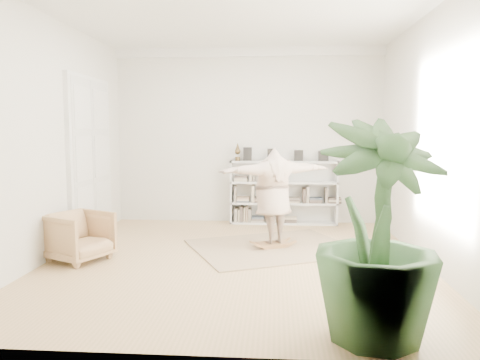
# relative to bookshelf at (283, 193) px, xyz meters

# --- Properties ---
(floor) EXTENTS (6.00, 6.00, 0.00)m
(floor) POSITION_rel_bookshelf_xyz_m (-0.74, -2.82, -0.64)
(floor) COLOR tan
(floor) RESTS_ON ground
(room_shell) EXTENTS (6.00, 6.00, 6.00)m
(room_shell) POSITION_rel_bookshelf_xyz_m (-0.74, 0.12, 2.87)
(room_shell) COLOR silver
(room_shell) RESTS_ON floor
(doors) EXTENTS (0.09, 1.78, 2.92)m
(doors) POSITION_rel_bookshelf_xyz_m (-3.45, -1.52, 0.76)
(doors) COLOR white
(doors) RESTS_ON floor
(bookshelf) EXTENTS (2.20, 0.35, 1.64)m
(bookshelf) POSITION_rel_bookshelf_xyz_m (0.00, 0.00, 0.00)
(bookshelf) COLOR silver
(bookshelf) RESTS_ON floor
(armchair) EXTENTS (1.06, 1.05, 0.73)m
(armchair) POSITION_rel_bookshelf_xyz_m (-3.04, -3.03, -0.27)
(armchair) COLOR tan
(armchair) RESTS_ON floor
(rug) EXTENTS (3.11, 2.87, 0.02)m
(rug) POSITION_rel_bookshelf_xyz_m (-0.20, -2.06, -0.63)
(rug) COLOR tan
(rug) RESTS_ON floor
(rocker_board) EXTENTS (0.58, 0.49, 0.11)m
(rocker_board) POSITION_rel_bookshelf_xyz_m (-0.20, -2.06, -0.57)
(rocker_board) COLOR olive
(rocker_board) RESTS_ON rug
(person) EXTENTS (1.95, 1.27, 1.55)m
(person) POSITION_rel_bookshelf_xyz_m (-0.20, -2.06, 0.27)
(person) COLOR tan
(person) RESTS_ON rocker_board
(houseplant) EXTENTS (1.46, 1.46, 2.04)m
(houseplant) POSITION_rel_bookshelf_xyz_m (0.75, -5.37, 0.38)
(houseplant) COLOR #2D5028
(houseplant) RESTS_ON floor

